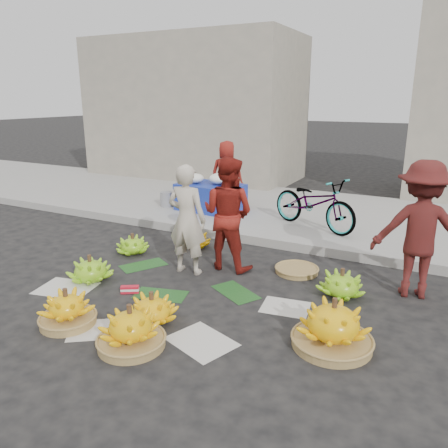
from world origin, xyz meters
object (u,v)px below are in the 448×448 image
at_px(vendor_cream, 187,220).
at_px(banana_bunch_0, 90,269).
at_px(flower_table, 211,195).
at_px(banana_bunch_4, 333,325).
at_px(bicycle, 314,203).

bearing_deg(vendor_cream, banana_bunch_0, 37.83).
bearing_deg(flower_table, banana_bunch_0, -82.08).
height_order(banana_bunch_0, flower_table, flower_table).
relative_size(banana_bunch_4, bicycle, 0.51).
height_order(banana_bunch_4, vendor_cream, vendor_cream).
distance_m(banana_bunch_0, vendor_cream, 1.45).
xyz_separation_m(banana_bunch_4, vendor_cream, (-2.28, 0.98, 0.53)).
bearing_deg(banana_bunch_0, vendor_cream, 41.27).
distance_m(banana_bunch_4, vendor_cream, 2.54).
xyz_separation_m(banana_bunch_4, bicycle, (-1.22, 3.50, 0.35)).
xyz_separation_m(banana_bunch_0, banana_bunch_4, (3.27, -0.11, 0.07)).
xyz_separation_m(banana_bunch_0, vendor_cream, (0.99, 0.87, 0.60)).
bearing_deg(banana_bunch_0, banana_bunch_4, -1.92).
relative_size(vendor_cream, flower_table, 1.12).
bearing_deg(banana_bunch_4, vendor_cream, 156.74).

